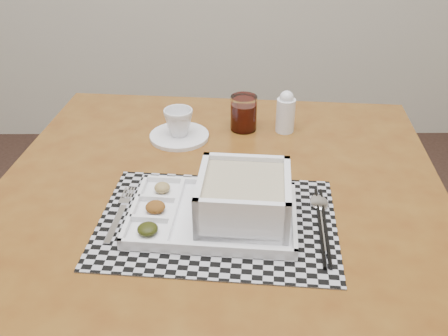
{
  "coord_description": "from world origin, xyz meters",
  "views": [
    {
      "loc": [
        0.62,
        -0.05,
        1.32
      ],
      "look_at": [
        0.63,
        0.83,
        0.78
      ],
      "focal_mm": 40.0,
      "sensor_mm": 36.0,
      "label": 1
    }
  ],
  "objects": [
    {
      "name": "creamer_bottle",
      "position": [
        0.79,
        1.11,
        0.78
      ],
      "size": [
        0.05,
        0.05,
        0.11
      ],
      "color": "white",
      "rests_on": "dining_table"
    },
    {
      "name": "chopsticks",
      "position": [
        0.82,
        0.7,
        0.73
      ],
      "size": [
        0.04,
        0.24,
        0.01
      ],
      "color": "black",
      "rests_on": "placemat"
    },
    {
      "name": "cup",
      "position": [
        0.52,
        1.07,
        0.77
      ],
      "size": [
        0.08,
        0.08,
        0.07
      ],
      "primitive_type": "imported",
      "rotation": [
        0.0,
        0.0,
        0.11
      ],
      "color": "white",
      "rests_on": "saucer"
    },
    {
      "name": "fork",
      "position": [
        0.42,
        0.75,
        0.73
      ],
      "size": [
        0.03,
        0.19,
        0.0
      ],
      "color": "silver",
      "rests_on": "placemat"
    },
    {
      "name": "placemat",
      "position": [
        0.62,
        0.72,
        0.73
      ],
      "size": [
        0.49,
        0.37,
        0.0
      ],
      "primitive_type": "cube",
      "rotation": [
        0.0,
        0.0,
        -0.1
      ],
      "color": "#A1A1A8",
      "rests_on": "dining_table"
    },
    {
      "name": "juice_glass",
      "position": [
        0.68,
        1.12,
        0.77
      ],
      "size": [
        0.07,
        0.07,
        0.09
      ],
      "color": "white",
      "rests_on": "dining_table"
    },
    {
      "name": "dining_table",
      "position": [
        0.62,
        0.84,
        0.65
      ],
      "size": [
        1.06,
        1.06,
        0.73
      ],
      "color": "#5D2F11",
      "rests_on": "ground"
    },
    {
      "name": "serving_tray",
      "position": [
        0.65,
        0.73,
        0.77
      ],
      "size": [
        0.34,
        0.25,
        0.1
      ],
      "color": "white",
      "rests_on": "placemat"
    },
    {
      "name": "saucer",
      "position": [
        0.52,
        1.07,
        0.73
      ],
      "size": [
        0.15,
        0.15,
        0.01
      ],
      "primitive_type": "cylinder",
      "color": "white",
      "rests_on": "dining_table"
    },
    {
      "name": "spoon",
      "position": [
        0.82,
        0.77,
        0.73
      ],
      "size": [
        0.04,
        0.18,
        0.01
      ],
      "color": "silver",
      "rests_on": "placemat"
    }
  ]
}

